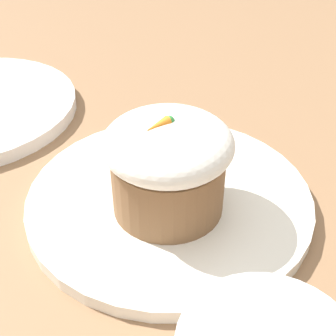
% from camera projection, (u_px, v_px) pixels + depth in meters
% --- Properties ---
extents(ground_plane, '(4.00, 4.00, 0.00)m').
position_uv_depth(ground_plane, '(169.00, 204.00, 0.43)').
color(ground_plane, '#846042').
extents(dessert_plate, '(0.26, 0.26, 0.01)m').
position_uv_depth(dessert_plate, '(169.00, 198.00, 0.43)').
color(dessert_plate, white).
rests_on(dessert_plate, ground_plane).
extents(carrot_cake, '(0.11, 0.11, 0.09)m').
position_uv_depth(carrot_cake, '(168.00, 163.00, 0.38)').
color(carrot_cake, brown).
rests_on(carrot_cake, dessert_plate).
extents(spoon, '(0.10, 0.11, 0.01)m').
position_uv_depth(spoon, '(199.00, 175.00, 0.44)').
color(spoon, silver).
rests_on(spoon, dessert_plate).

